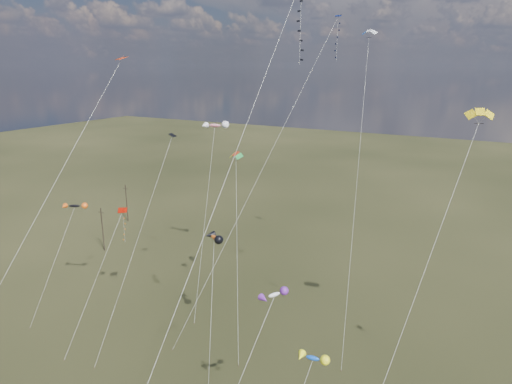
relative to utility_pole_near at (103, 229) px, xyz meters
The scene contains 15 objects.
utility_pole_near is the anchor object (origin of this frame).
utility_pole_far 16.12m from the utility_pole_near, 119.74° to the left, with size 1.40×0.20×8.00m.
diamond_black_high 57.07m from the utility_pole_near, 23.30° to the right, with size 3.07×28.13×38.88m.
diamond_navy_tall 50.15m from the utility_pole_near, ahead, with size 12.92×17.26×37.67m.
diamond_black_mid 29.86m from the utility_pole_near, 28.49° to the right, with size 1.32×16.74×23.80m.
diamond_red_low 25.35m from the utility_pole_near, 35.72° to the right, with size 1.68×12.22×14.66m.
diamond_orange_center 44.74m from the utility_pole_near, 46.54° to the right, with size 9.93×19.49×32.84m.
parafoil_yellow 63.75m from the utility_pole_near, ahead, with size 6.32×22.77×28.84m.
parafoil_blue_white 54.51m from the utility_pole_near, 13.99° to the left, with size 6.76×23.06×37.11m.
parafoil_tricolor 36.85m from the utility_pole_near, 10.93° to the right, with size 7.44×11.05×22.17m.
novelty_black_orange 19.83m from the utility_pole_near, 52.19° to the right, with size 3.22×10.23×14.17m.
novelty_orange_black 37.74m from the utility_pole_near, 22.49° to the right, with size 4.98×8.02×14.21m.
novelty_white_purple 54.44m from the utility_pole_near, 28.28° to the right, with size 2.90×13.31×15.67m.
novelty_redwhite_stripe 29.73m from the utility_pole_near, ahead, with size 8.42×15.95×24.16m.
novelty_blue_yellow 57.17m from the utility_pole_near, 27.08° to the right, with size 2.66×7.91×11.77m.
Camera 1 is at (23.05, -23.16, 32.11)m, focal length 32.00 mm.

